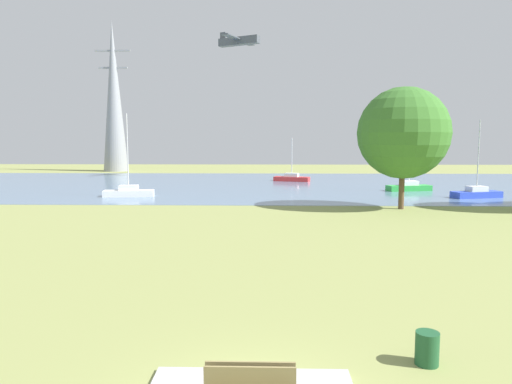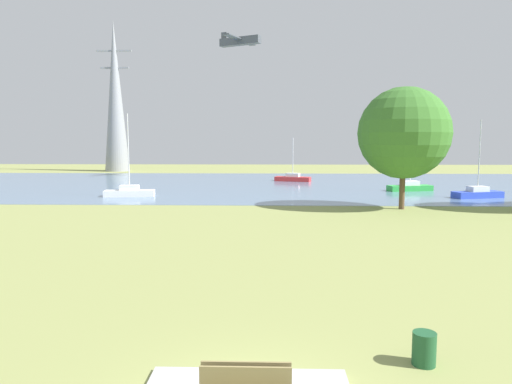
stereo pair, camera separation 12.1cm
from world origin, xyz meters
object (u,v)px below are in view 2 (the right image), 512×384
object	(u,v)px
electricity_pylon	(115,97)
light_aircraft	(240,41)
sailboat_green	(410,187)
sailboat_white	(130,192)
bench_facing_water	(246,382)
litter_bin	(424,349)
tree_west_near	(404,133)
sailboat_red	(293,178)
sailboat_blue	(477,193)

from	to	relation	value
electricity_pylon	light_aircraft	size ratio (longest dim) A/B	3.34
sailboat_green	sailboat_white	xyz separation A→B (m)	(-29.06, -6.01, 0.01)
bench_facing_water	sailboat_green	distance (m)	44.83
litter_bin	tree_west_near	distance (m)	27.70
sailboat_white	electricity_pylon	bearing A→B (deg)	109.83
electricity_pylon	light_aircraft	bearing A→B (deg)	-32.35
sailboat_red	electricity_pylon	distance (m)	40.14
bench_facing_water	sailboat_white	xyz separation A→B (m)	(-13.36, 35.98, 0.01)
sailboat_blue	light_aircraft	distance (m)	39.99
electricity_pylon	light_aircraft	distance (m)	28.72
litter_bin	light_aircraft	xyz separation A→B (m)	(-8.23, 58.96, 19.63)
sailboat_green	sailboat_blue	distance (m)	7.69
litter_bin	light_aircraft	size ratio (longest dim) A/B	0.10
light_aircraft	bench_facing_water	bearing A→B (deg)	-86.17
bench_facing_water	light_aircraft	distance (m)	63.99
sailboat_red	sailboat_white	bearing A→B (deg)	-132.86
light_aircraft	sailboat_white	bearing A→B (deg)	-110.53
tree_west_near	light_aircraft	distance (m)	38.61
sailboat_red	light_aircraft	xyz separation A→B (m)	(-7.58, 6.62, 19.58)
bench_facing_water	sailboat_green	world-z (taller)	sailboat_green
sailboat_red	sailboat_blue	size ratio (longest dim) A/B	0.79
bench_facing_water	tree_west_near	world-z (taller)	tree_west_near
bench_facing_water	electricity_pylon	distance (m)	81.71
bench_facing_water	tree_west_near	size ratio (longest dim) A/B	0.19
sailboat_green	electricity_pylon	bearing A→B (deg)	142.12
sailboat_red	light_aircraft	world-z (taller)	light_aircraft
sailboat_green	electricity_pylon	size ratio (longest dim) A/B	0.27
sailboat_blue	sailboat_white	bearing A→B (deg)	179.73
sailboat_green	bench_facing_water	bearing A→B (deg)	-110.50
sailboat_green	tree_west_near	distance (m)	15.70
tree_west_near	light_aircraft	size ratio (longest dim) A/B	1.19
sailboat_white	tree_west_near	size ratio (longest dim) A/B	0.84
tree_west_near	light_aircraft	bearing A→B (deg)	114.66
bench_facing_water	sailboat_red	distance (m)	54.27
sailboat_red	light_aircraft	size ratio (longest dim) A/B	0.73
sailboat_green	light_aircraft	xyz separation A→B (m)	(-19.77, 18.79, 19.57)
electricity_pylon	sailboat_blue	bearing A→B (deg)	-39.76
litter_bin	sailboat_blue	size ratio (longest dim) A/B	0.11
sailboat_blue	electricity_pylon	bearing A→B (deg)	140.24
sailboat_green	sailboat_white	distance (m)	29.68
litter_bin	sailboat_white	size ratio (longest dim) A/B	0.10
bench_facing_water	litter_bin	size ratio (longest dim) A/B	2.25
litter_bin	tree_west_near	world-z (taller)	tree_west_near
tree_west_near	electricity_pylon	bearing A→B (deg)	129.04
bench_facing_water	tree_west_near	bearing A→B (deg)	68.72
sailboat_blue	electricity_pylon	world-z (taller)	electricity_pylon
tree_west_near	light_aircraft	world-z (taller)	light_aircraft
sailboat_blue	tree_west_near	bearing A→B (deg)	-140.42
litter_bin	sailboat_green	bearing A→B (deg)	73.98
sailboat_green	sailboat_blue	xyz separation A→B (m)	(4.59, -6.17, 0.00)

